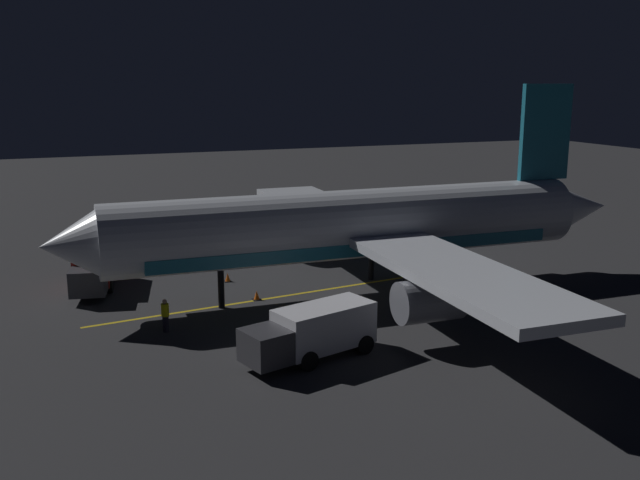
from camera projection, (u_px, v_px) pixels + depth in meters
ground_plane at (351, 295)px, 42.63m from camera, size 180.00×180.00×0.20m
apron_guide_stripe at (283, 296)px, 42.08m from camera, size 2.92×23.20×0.01m
airliner at (361, 227)px, 41.91m from camera, size 35.87×36.08×12.41m
baggage_truck at (94, 268)px, 43.34m from camera, size 6.77×3.40×2.52m
catering_truck at (314, 332)px, 32.39m from camera, size 3.75×6.81×2.42m
ground_crew_worker at (165, 315)px, 35.92m from camera, size 0.40×0.40×1.74m
traffic_cone_near_left at (228, 278)px, 45.14m from camera, size 0.50×0.50×0.55m
traffic_cone_near_right at (257, 296)px, 41.37m from camera, size 0.50×0.50×0.55m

